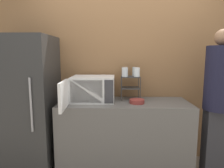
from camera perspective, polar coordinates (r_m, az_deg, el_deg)
The scene contains 11 objects.
wall_back at distance 2.89m, azimuth 3.31°, elevation 4.00°, with size 8.00×0.06×2.60m.
counter at distance 2.73m, azimuth 3.42°, elevation -14.49°, with size 1.67×0.64×0.92m.
microwave at distance 2.61m, azimuth -5.70°, elevation -1.39°, with size 0.58×0.87×0.32m.
dish_rack at distance 2.70m, azimuth 5.29°, elevation 0.35°, with size 0.25×0.22×0.32m.
glass_front_left at distance 2.61m, azimuth 3.68°, elevation 3.41°, with size 0.08×0.08×0.12m.
glass_back_right at distance 2.75m, azimuth 6.69°, elevation 3.61°, with size 0.08×0.08×0.12m.
glass_front_right at distance 2.63m, azimuth 7.09°, elevation 3.40°, with size 0.08×0.08×0.12m.
glass_back_left at distance 2.74m, azimuth 3.67°, elevation 3.63°, with size 0.08×0.08×0.12m.
bowl at distance 2.52m, azimuth 7.14°, elevation -4.95°, with size 0.19×0.19×0.05m.
person at distance 2.71m, azimuth 28.14°, elevation -3.16°, with size 0.34×0.34×1.81m.
refrigerator at distance 2.83m, azimuth -23.31°, elevation -5.44°, with size 0.74×0.71×1.75m.
Camera 1 is at (-0.10, -2.20, 1.52)m, focal length 32.00 mm.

